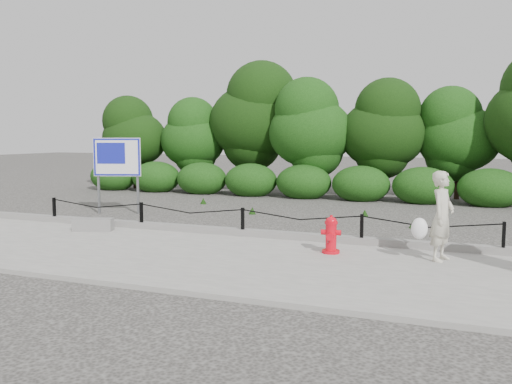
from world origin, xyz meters
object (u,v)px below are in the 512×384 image
object	(u,v)px
fire_hydrant	(331,235)
advertising_sign	(117,160)
concrete_block	(93,225)
pedestrian	(441,217)

from	to	relation	value
fire_hydrant	advertising_sign	bearing A→B (deg)	149.14
concrete_block	advertising_sign	bearing A→B (deg)	116.04
concrete_block	advertising_sign	distance (m)	3.40
fire_hydrant	concrete_block	world-z (taller)	fire_hydrant
concrete_block	advertising_sign	world-z (taller)	advertising_sign
pedestrian	advertising_sign	distance (m)	9.22
fire_hydrant	advertising_sign	world-z (taller)	advertising_sign
pedestrian	advertising_sign	size ratio (longest dim) A/B	0.72
pedestrian	concrete_block	distance (m)	7.33
pedestrian	advertising_sign	world-z (taller)	advertising_sign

